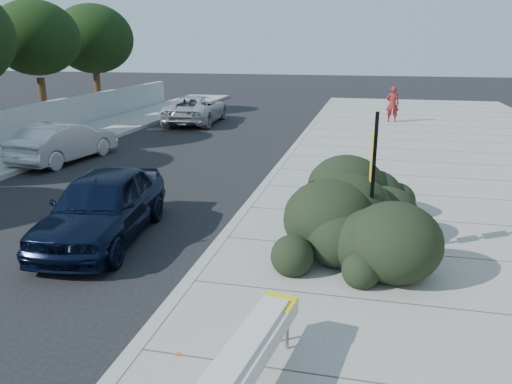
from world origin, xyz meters
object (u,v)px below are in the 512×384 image
Objects in this scene: suv_silver at (196,109)px; pedestrian at (393,104)px; sign_post at (372,177)px; bench at (253,346)px; sedan_navy at (103,206)px; bike_rack at (315,195)px; wagon_silver at (64,142)px.

pedestrian reaches higher than suv_silver.
pedestrian is at bearing 83.66° from sign_post.
sign_post reaches higher than bench.
bike_rack is at bearing 16.05° from sedan_navy.
sign_post reaches higher than bike_rack.
bench is at bearing -71.45° from bike_rack.
bike_rack is at bearing 84.31° from pedestrian.
suv_silver is (-3.50, 15.55, -0.02)m from sedan_navy.
sign_post reaches higher than sedan_navy.
sedan_navy is (-5.39, 0.01, -0.94)m from sign_post.
sign_post reaches higher than pedestrian.
sign_post is at bearing 89.06° from pedestrian.
sedan_navy is at bearing 144.40° from bench.
pedestrian is at bearing -128.75° from wagon_silver.
bike_rack is 0.18× the size of suv_silver.
wagon_silver is at bearing 145.55° from sign_post.
suv_silver is (-8.89, 15.56, -0.96)m from sign_post.
sedan_navy is 18.37m from pedestrian.
wagon_silver is at bearing 172.75° from bike_rack.
bench is 13.80m from wagon_silver.
sedan_navy is at bearing 176.58° from sign_post.
sedan_navy is 1.03× the size of wagon_silver.
sign_post is (1.22, 4.03, 1.01)m from bench.
pedestrian reaches higher than sedan_navy.
sign_post is 12.18m from wagon_silver.
suv_silver is at bearing 137.95° from bike_rack.
wagon_silver reaches higher than bench.
sign_post is 17.94m from suv_silver.
sedan_navy is at bearing -138.16° from bike_rack.
sign_post is at bearing 116.23° from suv_silver.
bike_rack reaches higher than bench.
bench is 21.41m from pedestrian.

